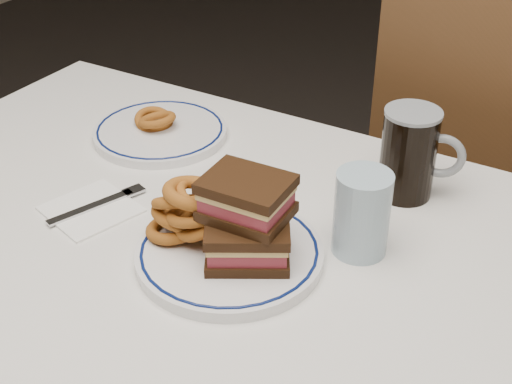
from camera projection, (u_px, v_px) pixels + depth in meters
The scene contains 11 objects.
dining_table at pixel (211, 308), 1.05m from camera, with size 1.27×0.87×0.75m.
chair_far at pixel (486, 175), 1.58m from camera, with size 0.49×0.49×0.98m.
main_plate at pixel (229, 253), 0.97m from camera, with size 0.26×0.26×0.02m.
reuben_sandwich at pixel (247, 220), 0.93m from camera, with size 0.14×0.13×0.11m.
onion_rings_main at pixel (190, 211), 0.97m from camera, with size 0.13×0.11×0.10m.
ketchup_ramekin at pixel (252, 199), 1.04m from camera, with size 0.05×0.05×0.03m.
beer_mug at pixel (410, 153), 1.08m from camera, with size 0.13×0.09×0.14m.
water_glass at pixel (362, 213), 0.96m from camera, with size 0.08×0.08×0.12m, color #9AB6C7.
far_plate at pixel (160, 132), 1.27m from camera, with size 0.24×0.24×0.02m.
onion_rings_far at pixel (155, 120), 1.27m from camera, with size 0.09×0.08×0.05m.
napkin_fork at pixel (93, 208), 1.08m from camera, with size 0.15×0.16×0.01m.
Camera 1 is at (0.46, -0.65, 1.36)m, focal length 50.00 mm.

